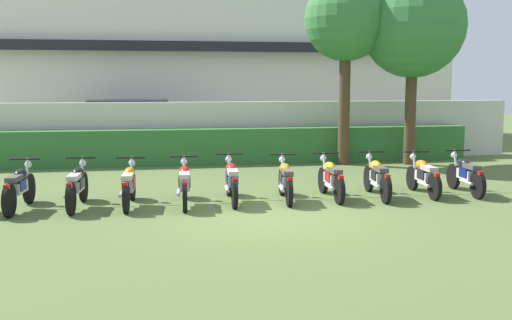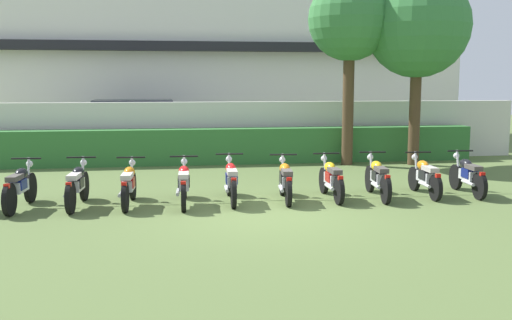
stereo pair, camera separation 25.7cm
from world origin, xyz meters
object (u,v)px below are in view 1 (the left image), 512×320
Objects in this scene: tree_far_side at (413,27)px; motorcycle_in_row_5 at (285,180)px; motorcycle_in_row_0 at (19,187)px; parked_car at (133,127)px; motorcycle_in_row_2 at (129,185)px; motorcycle_in_row_7 at (377,177)px; motorcycle_in_row_6 at (331,178)px; motorcycle_in_row_9 at (466,174)px; motorcycle_in_row_3 at (184,183)px; motorcycle_in_row_4 at (231,180)px; motorcycle_in_row_1 at (77,186)px; motorcycle_in_row_8 at (423,176)px; tree_near_inspector at (346,21)px.

tree_far_side reaches higher than motorcycle_in_row_5.
parked_car is at bearing -7.53° from motorcycle_in_row_0.
motorcycle_in_row_2 is 0.96× the size of motorcycle_in_row_7.
motorcycle_in_row_2 is at bearing 91.84° from motorcycle_in_row_6.
motorcycle_in_row_9 is at bearing -86.13° from motorcycle_in_row_2.
parked_car is 2.47× the size of motorcycle_in_row_6.
parked_car is 9.02m from motorcycle_in_row_3.
motorcycle_in_row_4 reaches higher than motorcycle_in_row_2.
motorcycle_in_row_7 is 1.08× the size of motorcycle_in_row_9.
motorcycle_in_row_2 is 7.44m from motorcycle_in_row_9.
motorcycle_in_row_7 reaches higher than motorcycle_in_row_5.
motorcycle_in_row_5 reaches higher than motorcycle_in_row_6.
motorcycle_in_row_1 reaches higher than motorcycle_in_row_2.
motorcycle_in_row_1 is 1.06× the size of motorcycle_in_row_9.
motorcycle_in_row_0 is 1.02× the size of motorcycle_in_row_2.
motorcycle_in_row_2 is at bearing 94.58° from motorcycle_in_row_4.
tree_far_side reaches higher than motorcycle_in_row_1.
parked_car is 9.07m from motorcycle_in_row_4.
parked_car reaches higher than motorcycle_in_row_8.
motorcycle_in_row_0 is 5.38m from motorcycle_in_row_5.
tree_far_side is at bearing -8.36° from tree_near_inspector.
parked_car is 2.50× the size of motorcycle_in_row_9.
tree_near_inspector reaches higher than motorcycle_in_row_1.
motorcycle_in_row_7 is at bearing -86.32° from motorcycle_in_row_1.
motorcycle_in_row_2 is 1.03× the size of motorcycle_in_row_9.
motorcycle_in_row_9 is (7.44, 0.12, 0.00)m from motorcycle_in_row_2.
tree_near_inspector reaches higher than motorcycle_in_row_9.
motorcycle_in_row_8 is at bearing -85.80° from motorcycle_in_row_1.
tree_far_side reaches higher than motorcycle_in_row_7.
motorcycle_in_row_3 reaches higher than motorcycle_in_row_9.
motorcycle_in_row_3 reaches higher than motorcycle_in_row_2.
parked_car reaches higher than motorcycle_in_row_3.
motorcycle_in_row_6 is (4.55, -8.75, -0.49)m from parked_car.
motorcycle_in_row_1 is at bearing 95.15° from motorcycle_in_row_5.
motorcycle_in_row_4 is at bearing 90.42° from motorcycle_in_row_6.
motorcycle_in_row_0 is 3.24m from motorcycle_in_row_3.
motorcycle_in_row_8 is at bearing 93.22° from motorcycle_in_row_9.
motorcycle_in_row_8 is at bearing -85.90° from motorcycle_in_row_2.
motorcycle_in_row_4 is 5.33m from motorcycle_in_row_9.
motorcycle_in_row_5 is 0.99× the size of motorcycle_in_row_9.
parked_car is at bearing 154.37° from tree_far_side.
parked_car reaches higher than motorcycle_in_row_1.
tree_far_side is 3.10× the size of motorcycle_in_row_6.
tree_near_inspector reaches higher than motorcycle_in_row_3.
motorcycle_in_row_5 is 0.92× the size of motorcycle_in_row_7.
motorcycle_in_row_9 is at bearing -87.92° from motorcycle_in_row_4.
motorcycle_in_row_2 and motorcycle_in_row_9 have the same top height.
motorcycle_in_row_3 is at bearing -88.60° from motorcycle_in_row_1.
tree_far_side is 3.05× the size of motorcycle_in_row_2.
tree_far_side reaches higher than motorcycle_in_row_2.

